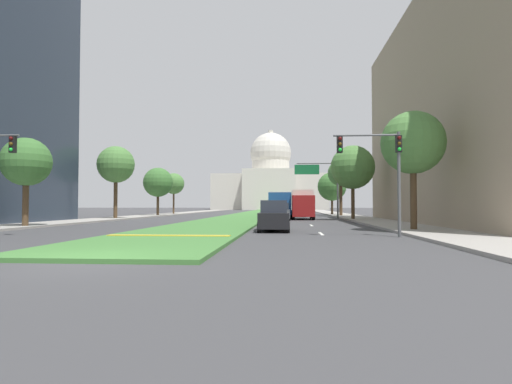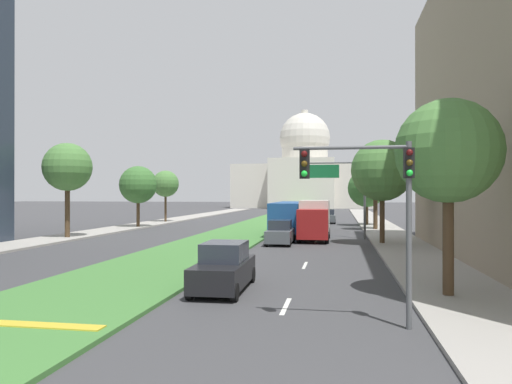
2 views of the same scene
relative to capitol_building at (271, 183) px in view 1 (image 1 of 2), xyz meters
The scene contains 25 objects.
ground_plane 62.96m from the capitol_building, 90.00° to the right, with size 277.77×277.77×0.00m, color #3D3D3F.
grass_median 69.21m from the capitol_building, 90.00° to the right, with size 6.41×113.63×0.14m, color #427A38.
median_curb_nose 117.67m from the capitol_building, 90.00° to the right, with size 5.77×0.50×0.04m, color gold.
lane_dashes_right 88.19m from the capitol_building, 85.19° to the right, with size 0.16×56.30×0.01m.
sidewalk_left 76.68m from the capitol_building, 100.22° to the right, with size 4.00×113.63×0.15m, color #9E9991.
sidewalk_right 76.68m from the capitol_building, 79.78° to the right, with size 4.00×113.63×0.15m, color #9E9991.
midrise_block_right 104.62m from the capitol_building, 77.63° to the right, with size 13.81×30.39×17.96m, color tan.
capitol_building is the anchor object (origin of this frame).
traffic_light_near_right 116.02m from the capitol_building, 84.97° to the right, with size 3.34×0.35×5.20m.
overhead_guide_sign 89.68m from the capitol_building, 83.94° to the right, with size 4.97×0.20×6.50m.
street_tree_left_near 110.06m from the capitol_building, 96.47° to the right, with size 3.32×3.32×6.20m.
street_tree_right_near 112.10m from the capitol_building, 83.37° to the right, with size 3.72×3.72×7.13m.
street_tree_left_mid 94.04m from the capitol_building, 97.93° to the right, with size 3.97×3.97×7.92m.
street_tree_right_mid 94.20m from the capitol_building, 82.54° to the right, with size 4.50×4.50×7.69m.
street_tree_left_far 81.36m from the capitol_building, 98.78° to the right, with size 4.07×4.07×6.74m.
street_tree_right_far 80.68m from the capitol_building, 80.89° to the right, with size 3.52×3.52×7.66m.
street_tree_left_distant 72.11m from the capitol_building, 100.26° to the right, with size 3.39×3.39×6.70m.
street_tree_right_distant 74.06m from the capitol_building, 80.42° to the right, with size 4.36×4.36×6.54m.
sedan_lead_stopped 111.52m from the capitol_building, 87.58° to the right, with size 1.90×4.56×1.85m.
sedan_midblock 94.73m from the capitol_building, 87.06° to the right, with size 1.90×4.15×1.80m.
sedan_distant 82.18m from the capitol_building, 85.05° to the right, with size 1.98×4.57×1.63m.
sedan_far_horizon 69.02m from the capitol_building, 83.52° to the right, with size 2.01×4.69×1.78m.
sedan_very_far 56.04m from the capitol_building, 85.18° to the right, with size 1.83×4.37×1.66m.
box_truck_delivery 91.35m from the capitol_building, 85.48° to the right, with size 2.40×6.40×3.20m.
city_bus 86.36m from the capitol_building, 86.87° to the right, with size 2.62×11.00×2.95m.
Camera 1 is at (5.51, -10.72, 1.59)m, focal length 28.91 mm.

